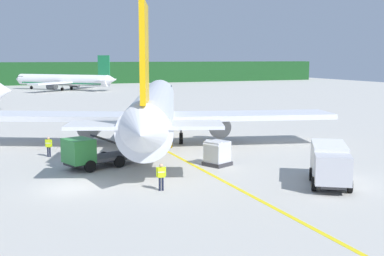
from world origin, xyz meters
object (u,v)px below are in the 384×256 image
(airliner_far_taxiway, at_px, (64,80))
(cargo_container_near, at_px, (217,153))
(airliner_foreground, at_px, (155,109))
(crew_marshaller, at_px, (161,175))
(service_truck_fuel, at_px, (90,153))
(crew_loader_left, at_px, (49,145))
(service_truck_baggage, at_px, (330,163))

(airliner_far_taxiway, xyz_separation_m, cargo_container_near, (-1.51, -97.33, -1.57))
(airliner_foreground, bearing_deg, crew_marshaller, -106.46)
(service_truck_fuel, height_order, crew_loader_left, service_truck_fuel)
(airliner_foreground, distance_m, airliner_far_taxiway, 85.33)
(service_truck_fuel, relative_size, service_truck_baggage, 1.01)
(airliner_far_taxiway, bearing_deg, crew_marshaller, -94.40)
(crew_marshaller, relative_size, crew_loader_left, 1.02)
(service_truck_baggage, bearing_deg, crew_marshaller, 166.05)
(service_truck_fuel, bearing_deg, crew_loader_left, 112.38)
(cargo_container_near, relative_size, crew_marshaller, 1.33)
(airliner_far_taxiway, bearing_deg, crew_loader_left, -98.54)
(airliner_foreground, bearing_deg, cargo_container_near, -84.11)
(airliner_far_taxiway, distance_m, crew_loader_left, 89.85)
(service_truck_baggage, xyz_separation_m, cargo_container_near, (-4.48, 8.12, -0.51))
(service_truck_baggage, height_order, cargo_container_near, service_truck_baggage)
(airliner_foreground, xyz_separation_m, crew_marshaller, (-5.16, -17.47, -2.35))
(airliner_far_taxiway, bearing_deg, cargo_container_near, -90.89)
(airliner_foreground, bearing_deg, airliner_far_taxiway, 88.15)
(airliner_foreground, xyz_separation_m, crew_loader_left, (-10.59, -3.56, -2.38))
(cargo_container_near, bearing_deg, airliner_far_taxiway, 89.11)
(airliner_foreground, height_order, cargo_container_near, airliner_foreground)
(cargo_container_near, bearing_deg, airliner_foreground, 95.89)
(service_truck_fuel, relative_size, cargo_container_near, 2.72)
(airliner_far_taxiway, distance_m, service_truck_baggage, 105.50)
(service_truck_baggage, bearing_deg, crew_loader_left, 134.48)
(crew_marshaller, height_order, crew_loader_left, crew_marshaller)
(service_truck_baggage, distance_m, crew_marshaller, 11.22)
(service_truck_fuel, bearing_deg, airliner_far_taxiway, 83.42)
(airliner_far_taxiway, relative_size, crew_marshaller, 13.97)
(crew_marshaller, bearing_deg, airliner_foreground, 73.54)
(service_truck_baggage, bearing_deg, airliner_foreground, 105.83)
(airliner_foreground, bearing_deg, crew_loader_left, -161.41)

